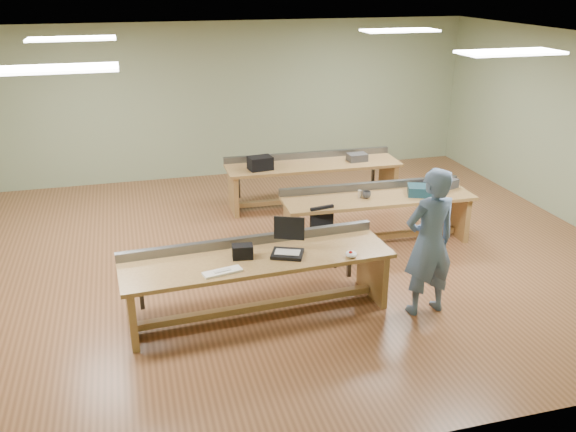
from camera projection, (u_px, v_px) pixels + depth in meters
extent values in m
plane|color=brown|center=(272.00, 255.00, 8.89)|extent=(10.00, 10.00, 0.00)
plane|color=silver|center=(270.00, 42.00, 7.78)|extent=(10.00, 10.00, 0.00)
cube|color=gray|center=(223.00, 101.00, 11.92)|extent=(10.00, 0.04, 3.00)
cube|color=gray|center=(393.00, 294.00, 4.75)|extent=(10.00, 0.04, 3.00)
cube|color=white|center=(54.00, 69.00, 5.83)|extent=(1.20, 0.50, 0.03)
cube|color=white|center=(72.00, 39.00, 8.52)|extent=(1.20, 0.50, 0.03)
cube|color=white|center=(510.00, 52.00, 7.05)|extent=(1.20, 0.50, 0.03)
cube|color=white|center=(400.00, 30.00, 9.74)|extent=(1.20, 0.50, 0.03)
cube|color=tan|center=(258.00, 259.00, 7.09)|extent=(3.21, 1.01, 0.05)
cube|color=tan|center=(131.00, 308.00, 6.79)|extent=(0.12, 0.75, 0.70)
cube|color=tan|center=(372.00, 270.00, 7.66)|extent=(0.12, 0.75, 0.70)
cube|color=tan|center=(259.00, 306.00, 7.32)|extent=(2.87, 0.25, 0.08)
cube|color=#53565B|center=(249.00, 240.00, 7.39)|extent=(3.17, 0.25, 0.11)
cube|color=tan|center=(378.00, 198.00, 9.02)|extent=(2.88, 0.86, 0.05)
cube|color=tan|center=(291.00, 229.00, 8.87)|extent=(0.10, 0.66, 0.70)
cube|color=tan|center=(457.00, 214.00, 9.44)|extent=(0.10, 0.66, 0.70)
cube|color=tan|center=(376.00, 237.00, 9.25)|extent=(2.56, 0.19, 0.08)
cube|color=#53565B|center=(370.00, 186.00, 9.29)|extent=(2.85, 0.18, 0.11)
cube|color=tan|center=(313.00, 165.00, 10.57)|extent=(3.05, 0.89, 0.05)
cube|color=tan|center=(233.00, 192.00, 10.40)|extent=(0.10, 0.71, 0.70)
cube|color=tan|center=(388.00, 179.00, 11.02)|extent=(0.10, 0.71, 0.70)
cube|color=tan|center=(313.00, 199.00, 10.80)|extent=(2.73, 0.18, 0.08)
cube|color=#53565B|center=(308.00, 155.00, 10.87)|extent=(3.03, 0.16, 0.11)
imported|color=slate|center=(429.00, 242.00, 7.09)|extent=(0.71, 0.51, 1.82)
cube|color=black|center=(287.00, 254.00, 7.12)|extent=(0.45, 0.42, 0.04)
cube|color=black|center=(289.00, 228.00, 7.15)|extent=(0.34, 0.16, 0.29)
cube|color=white|center=(222.00, 272.00, 6.71)|extent=(0.46, 0.23, 0.03)
ellipsoid|color=white|center=(351.00, 254.00, 7.09)|extent=(0.15, 0.17, 0.07)
cube|color=black|center=(243.00, 252.00, 7.04)|extent=(0.25, 0.18, 0.16)
cylinder|color=black|center=(327.00, 250.00, 8.58)|extent=(0.05, 0.05, 0.39)
cube|color=black|center=(328.00, 236.00, 8.50)|extent=(0.43, 0.43, 0.05)
cube|color=black|center=(322.00, 218.00, 8.57)|extent=(0.36, 0.11, 0.34)
cylinder|color=black|center=(327.00, 261.00, 8.64)|extent=(0.49, 0.49, 0.05)
cube|color=#143441|center=(422.00, 190.00, 9.04)|extent=(0.49, 0.44, 0.14)
cube|color=#38373A|center=(441.00, 184.00, 9.34)|extent=(0.57, 0.48, 0.13)
imported|color=#38373A|center=(367.00, 195.00, 8.93)|extent=(0.16, 0.16, 0.10)
cylinder|color=silver|center=(360.00, 194.00, 8.95)|extent=(0.07, 0.07, 0.11)
cube|color=black|center=(260.00, 163.00, 10.21)|extent=(0.42, 0.33, 0.22)
cube|color=#38373A|center=(357.00, 157.00, 10.69)|extent=(0.34, 0.26, 0.13)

